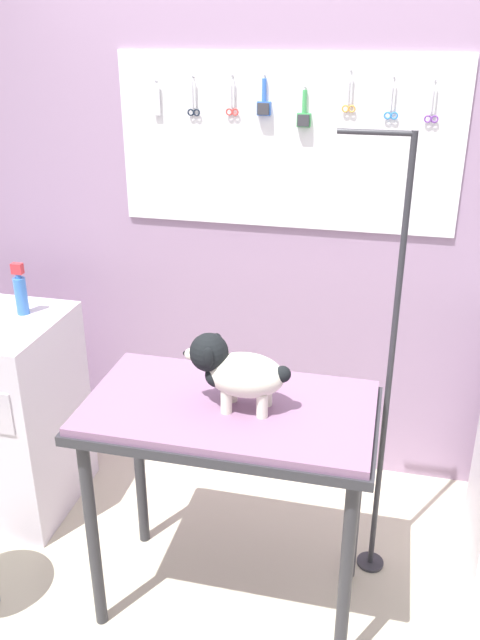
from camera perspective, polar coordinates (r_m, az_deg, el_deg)
rear_wall_panel at (r=3.04m, az=4.45°, el=6.92°), size 4.00×0.11×2.30m
grooming_table at (r=2.33m, az=-0.92°, el=-9.24°), size 1.01×0.57×0.88m
grooming_arm at (r=2.51m, az=12.34°, el=-6.01°), size 0.30×0.11×1.76m
dog at (r=2.19m, az=-0.43°, el=-4.35°), size 0.36×0.17×0.26m
conditioner_bottle at (r=2.96m, az=-18.25°, el=2.26°), size 0.05×0.05×0.23m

